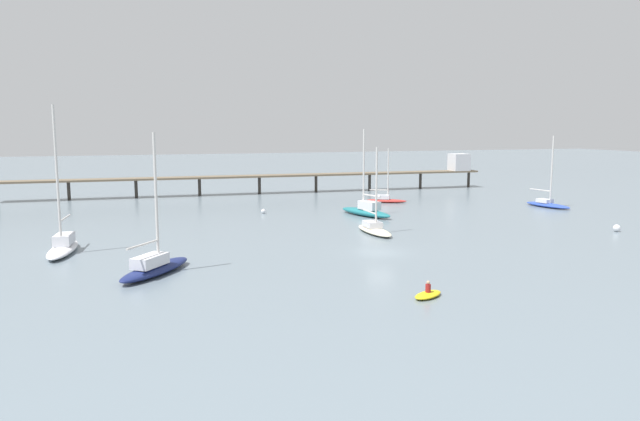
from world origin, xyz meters
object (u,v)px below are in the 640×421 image
pier (316,173)px  dinghy_yellow (428,294)px  sailboat_teal (366,210)px  sailboat_navy (154,265)px  sailboat_blue (547,203)px  sailboat_white (63,244)px  sailboat_red (385,199)px  mooring_buoy_outer (617,228)px  mooring_buoy_inner (263,211)px  sailboat_cream (374,228)px

pier → dinghy_yellow: (-12.90, -63.66, -3.15)m
sailboat_teal → sailboat_navy: bearing=-139.9°
sailboat_navy → sailboat_blue: sailboat_navy is taller
sailboat_white → dinghy_yellow: bearing=-43.2°
sailboat_red → sailboat_white: 48.74m
pier → sailboat_navy: sailboat_navy is taller
sailboat_red → mooring_buoy_outer: bearing=-66.4°
sailboat_teal → mooring_buoy_inner: 13.50m
pier → sailboat_red: bearing=-72.8°
sailboat_teal → mooring_buoy_inner: (-11.94, 6.29, -0.49)m
sailboat_red → sailboat_blue: bearing=-31.6°
sailboat_navy → mooring_buoy_outer: bearing=4.5°
sailboat_cream → mooring_buoy_outer: (25.32, -7.51, -0.17)m
sailboat_navy → sailboat_blue: bearing=22.4°
sailboat_red → sailboat_teal: size_ratio=0.74×
sailboat_blue → dinghy_yellow: size_ratio=3.49×
sailboat_navy → sailboat_teal: size_ratio=0.99×
sailboat_red → pier: bearing=107.2°
dinghy_yellow → mooring_buoy_inner: 41.34m
sailboat_white → mooring_buoy_inner: size_ratio=22.27×
sailboat_white → dinghy_yellow: size_ratio=4.59×
sailboat_blue → mooring_buoy_inner: (-39.44, 6.66, -0.28)m
sailboat_white → sailboat_teal: bearing=19.2°
sailboat_navy → sailboat_red: (35.17, 34.60, -0.19)m
sailboat_cream → sailboat_teal: sailboat_teal is taller
pier → sailboat_cream: (-6.63, -40.24, -2.81)m
sailboat_blue → sailboat_white: (-62.14, -11.70, 0.22)m
sailboat_cream → mooring_buoy_inner: sailboat_cream is taller
pier → sailboat_teal: 28.89m
sailboat_navy → sailboat_teal: sailboat_teal is taller
pier → mooring_buoy_inner: bearing=-123.2°
sailboat_white → sailboat_navy: bearing=-55.7°
sailboat_cream → sailboat_white: sailboat_white is taller
pier → mooring_buoy_inner: (-14.61, -22.36, -3.07)m
sailboat_red → mooring_buoy_outer: size_ratio=10.38×
sailboat_cream → dinghy_yellow: sailboat_cream is taller
sailboat_teal → sailboat_cream: bearing=-108.9°
pier → sailboat_cream: sailboat_cream is taller
sailboat_red → sailboat_teal: 14.11m
sailboat_navy → sailboat_red: sailboat_navy is taller
sailboat_navy → sailboat_blue: size_ratio=1.09×
sailboat_blue → sailboat_navy: bearing=-157.6°
sailboat_teal → sailboat_white: (-34.64, -12.08, 0.02)m
sailboat_navy → sailboat_blue: (54.74, 22.56, -0.16)m
sailboat_teal → sailboat_white: bearing=-160.8°
sailboat_cream → sailboat_white: 30.68m
mooring_buoy_outer → sailboat_white: bearing=172.8°
pier → sailboat_navy: size_ratio=7.51×
sailboat_cream → sailboat_red: sailboat_cream is taller
sailboat_blue → dinghy_yellow: (-37.73, -34.64, -0.36)m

